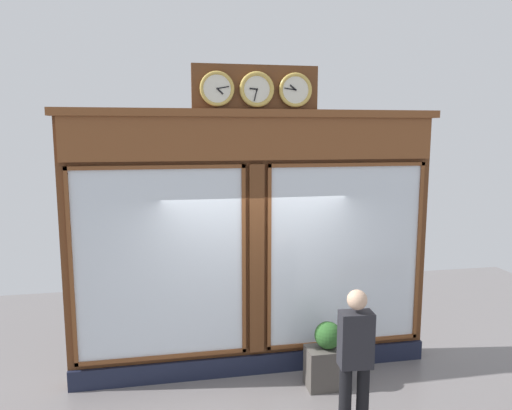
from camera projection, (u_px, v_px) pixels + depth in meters
shop_facade at (254, 242)px, 6.65m from camera, size 5.12×0.42×4.22m
pedestrian at (355, 357)px, 5.28m from camera, size 0.38×0.25×1.69m
planter_box at (327, 367)px, 6.41m from camera, size 0.56×0.36×0.54m
planter_shrub at (328, 335)px, 6.34m from camera, size 0.36×0.36×0.36m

